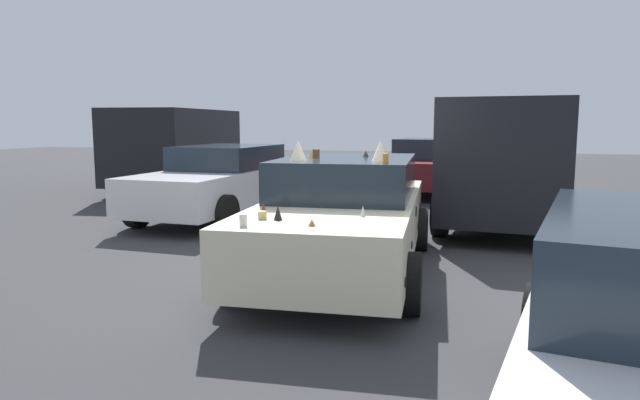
% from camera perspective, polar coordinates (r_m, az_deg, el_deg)
% --- Properties ---
extents(ground_plane, '(60.00, 60.00, 0.00)m').
position_cam_1_polar(ground_plane, '(7.21, 2.32, -7.18)').
color(ground_plane, '#38383A').
extents(art_car_decorated, '(4.76, 2.21, 1.66)m').
position_cam_1_polar(art_car_decorated, '(7.12, 2.44, -1.42)').
color(art_car_decorated, beige).
rests_on(art_car_decorated, ground).
extents(parked_van_near_left, '(4.98, 2.65, 2.20)m').
position_cam_1_polar(parked_van_near_left, '(16.03, -14.14, 5.30)').
color(parked_van_near_left, black).
rests_on(parked_van_near_left, ground).
extents(parked_van_behind_right, '(5.35, 2.57, 2.22)m').
position_cam_1_polar(parked_van_behind_right, '(10.95, 18.46, 4.15)').
color(parked_van_behind_right, black).
rests_on(parked_van_behind_right, ground).
extents(parked_sedan_row_back_far, '(4.22, 2.36, 1.44)m').
position_cam_1_polar(parked_sedan_row_back_far, '(15.12, 10.99, 3.29)').
color(parked_sedan_row_back_far, '#5B1419').
rests_on(parked_sedan_row_back_far, ground).
extents(parked_sedan_behind_left, '(4.51, 2.18, 1.40)m').
position_cam_1_polar(parked_sedan_behind_left, '(11.35, -9.97, 1.91)').
color(parked_sedan_behind_left, white).
rests_on(parked_sedan_behind_left, ground).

